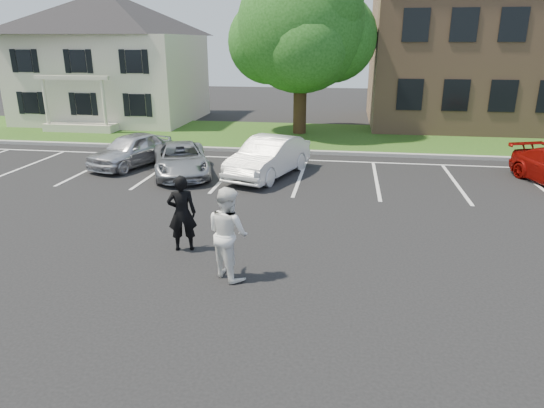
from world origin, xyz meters
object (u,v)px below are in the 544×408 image
object	(u,v)px
man_black_suit	(182,213)
car_white_sedan	(268,157)
car_silver_west	(131,150)
car_silver_minivan	(181,159)
tree	(303,31)
house	(112,58)
man_white_shirt	(228,233)

from	to	relation	value
man_black_suit	car_white_sedan	xyz separation A→B (m)	(0.96, 7.05, -0.21)
car_white_sedan	car_silver_west	bearing A→B (deg)	-168.62
car_silver_minivan	car_white_sedan	size ratio (longest dim) A/B	0.96
tree	car_silver_west	xyz separation A→B (m)	(-6.12, -8.18, -4.68)
car_silver_minivan	car_white_sedan	xyz separation A→B (m)	(3.31, 0.31, 0.14)
man_black_suit	car_silver_west	xyz separation A→B (m)	(-4.78, 7.75, -0.27)
car_silver_minivan	tree	bearing A→B (deg)	46.29
tree	car_silver_west	world-z (taller)	tree
house	car_silver_minivan	world-z (taller)	house
car_white_sedan	car_silver_minivan	bearing A→B (deg)	-156.38
tree	car_silver_minivan	size ratio (longest dim) A/B	2.08
house	car_white_sedan	world-z (taller)	house
man_white_shirt	car_silver_minivan	bearing A→B (deg)	-24.23
tree	man_black_suit	distance (m)	16.59
tree	car_silver_minivan	xyz separation A→B (m)	(-3.69, -9.19, -4.76)
man_black_suit	man_white_shirt	distance (m)	1.87
man_white_shirt	house	bearing A→B (deg)	-18.48
man_black_suit	car_silver_west	size ratio (longest dim) A/B	0.48
tree	man_white_shirt	bearing A→B (deg)	-89.71
car_silver_west	car_white_sedan	distance (m)	5.78
tree	car_white_sedan	distance (m)	10.02
man_black_suit	car_white_sedan	distance (m)	7.11
man_white_shirt	car_white_sedan	distance (m)	8.27
man_white_shirt	car_white_sedan	size ratio (longest dim) A/B	0.45
man_black_suit	car_silver_minivan	bearing A→B (deg)	-87.21
car_silver_west	car_silver_minivan	bearing A→B (deg)	-3.89
tree	car_silver_west	size ratio (longest dim) A/B	2.25
tree	house	bearing A→B (deg)	165.55
car_silver_minivan	car_silver_west	bearing A→B (deg)	135.65
car_silver_west	car_silver_minivan	distance (m)	2.63
car_white_sedan	house	bearing A→B (deg)	152.80
man_white_shirt	car_white_sedan	bearing A→B (deg)	-46.40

